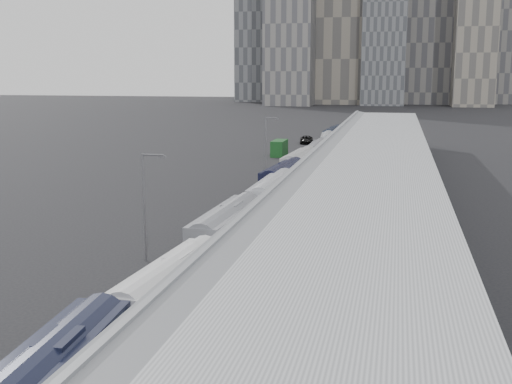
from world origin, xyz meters
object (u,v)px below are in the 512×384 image
(bus_4, at_px, (273,198))
(bus_8, at_px, (328,144))
(bus_5, at_px, (283,181))
(bus_2, at_px, (170,294))
(bus_9, at_px, (334,138))
(bus_7, at_px, (317,155))
(street_lamp_far, at_px, (267,140))
(bus_3, at_px, (227,233))
(shipping_container, at_px, (279,148))
(suv, at_px, (306,140))
(bus_6, at_px, (300,167))
(street_lamp_near, at_px, (146,199))

(bus_4, distance_m, bus_8, 56.30)
(bus_4, xyz_separation_m, bus_5, (-0.91, 11.55, -0.05))
(bus_2, bearing_deg, bus_4, 92.94)
(bus_5, bearing_deg, bus_8, 93.73)
(bus_2, relative_size, bus_9, 0.94)
(bus_5, height_order, bus_7, bus_5)
(bus_2, relative_size, bus_7, 0.99)
(bus_9, bearing_deg, street_lamp_far, -97.26)
(bus_2, xyz_separation_m, bus_3, (-0.39, 15.07, 0.12))
(bus_4, bearing_deg, bus_8, 91.29)
(bus_2, distance_m, bus_4, 30.90)
(bus_5, relative_size, shipping_container, 2.37)
(suv, bearing_deg, bus_4, -93.14)
(bus_9, bearing_deg, bus_5, -88.06)
(bus_5, height_order, bus_6, bus_6)
(bus_7, relative_size, bus_9, 0.95)
(bus_5, bearing_deg, bus_9, 93.96)
(bus_7, bearing_deg, suv, 100.40)
(bus_4, xyz_separation_m, street_lamp_far, (-6.72, 29.78, 3.19))
(suv, bearing_deg, shipping_container, -103.23)
(street_lamp_far, bearing_deg, bus_7, 52.66)
(bus_5, xyz_separation_m, shipping_container, (-7.33, 37.17, -0.20))
(street_lamp_near, bearing_deg, bus_7, 83.46)
(bus_5, relative_size, bus_6, 0.98)
(bus_3, xyz_separation_m, bus_5, (0.01, 27.37, -0.04))
(street_lamp_near, bearing_deg, shipping_container, 91.36)
(street_lamp_near, bearing_deg, suv, 89.80)
(bus_4, bearing_deg, bus_9, 91.30)
(bus_2, xyz_separation_m, bus_8, (0.47, 87.20, 0.05))
(bus_5, xyz_separation_m, bus_7, (0.96, 27.11, -0.04))
(shipping_container, bearing_deg, bus_3, -82.60)
(bus_4, bearing_deg, bus_3, -92.11)
(bus_4, distance_m, street_lamp_far, 30.70)
(bus_4, relative_size, bus_7, 1.06)
(bus_4, height_order, bus_7, bus_4)
(bus_6, xyz_separation_m, bus_9, (0.72, 42.76, 0.01))
(bus_8, xyz_separation_m, shipping_container, (-8.18, -7.58, -0.18))
(bus_8, xyz_separation_m, street_lamp_far, (-6.66, -26.52, 3.27))
(bus_3, distance_m, bus_6, 40.30)
(bus_4, xyz_separation_m, bus_9, (-0.09, 67.23, -0.01))
(bus_6, bearing_deg, shipping_container, 110.64)
(bus_9, height_order, suv, bus_9)
(bus_3, height_order, suv, bus_3)
(bus_7, bearing_deg, bus_6, -94.23)
(street_lamp_far, bearing_deg, shipping_container, 94.59)
(suv, bearing_deg, bus_7, -87.06)
(street_lamp_near, distance_m, suv, 90.44)
(bus_6, bearing_deg, suv, 100.36)
(street_lamp_far, relative_size, shipping_container, 1.47)
(bus_7, relative_size, suv, 2.18)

